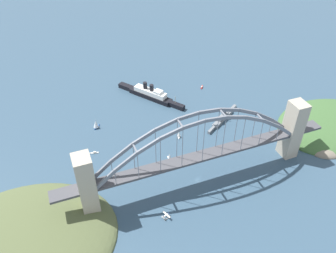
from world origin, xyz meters
name	(u,v)px	position (x,y,z in m)	size (l,w,h in m)	color
ground_plane	(197,179)	(0.00, 0.00, 0.00)	(1400.00, 1400.00, 0.00)	#334C60
harbor_arch_bridge	(199,154)	(0.00, 0.00, 33.75)	(271.56, 17.47, 78.27)	#ADA38E
headland_west_shore	(15,249)	(-170.36, -16.25, 0.00)	(165.20, 133.02, 22.42)	#515B38
headland_east_shore	(333,128)	(183.19, 16.90, 0.00)	(137.31, 108.03, 25.18)	#3D6033
ocean_liner	(150,94)	(4.32, 155.41, 5.74)	(65.15, 88.48, 20.63)	black
naval_cruiser	(223,118)	(70.24, 77.85, 2.99)	(57.87, 39.60, 17.22)	slate
seaplane_taxiing_near_bridge	(166,216)	(-45.15, -31.12, 2.04)	(7.69, 9.12, 4.96)	#B7B7B2
small_boat_0	(94,153)	(-86.77, 74.69, 0.74)	(9.86, 3.26, 2.11)	silver
small_boat_1	(179,134)	(8.14, 66.92, 3.76)	(5.38, 7.14, 8.12)	silver
small_boat_2	(170,156)	(-14.90, 37.16, 3.69)	(4.43, 6.95, 7.98)	silver
small_boat_3	(202,87)	(78.83, 153.75, 0.73)	(6.39, 8.63, 2.01)	#B2231E
small_boat_4	(96,124)	(-75.51, 117.25, 5.49)	(9.14, 9.19, 11.74)	#234C8C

